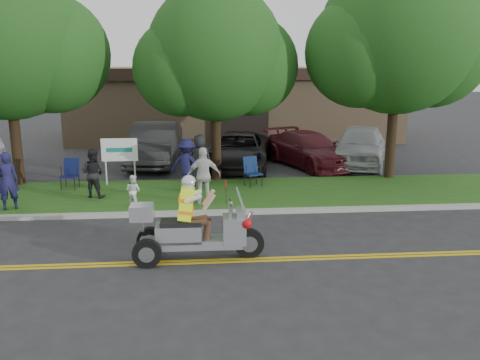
{
  "coord_description": "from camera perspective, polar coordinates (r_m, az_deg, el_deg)",
  "views": [
    {
      "loc": [
        -0.17,
        -11.15,
        4.38
      ],
      "look_at": [
        0.94,
        2.0,
        1.27
      ],
      "focal_mm": 38.0,
      "sensor_mm": 36.0,
      "label": 1
    }
  ],
  "objects": [
    {
      "name": "spectator_chair_a",
      "position": [
        16.98,
        -6.0,
        1.66
      ],
      "size": [
        1.29,
        0.97,
        1.77
      ],
      "primitive_type": "imported",
      "rotation": [
        0.0,
        0.0,
        2.84
      ],
      "color": "#181842",
      "rests_on": "grass_verge"
    },
    {
      "name": "parked_car_mid",
      "position": [
        21.01,
        -0.19,
        3.29
      ],
      "size": [
        3.34,
        5.66,
        1.48
      ],
      "primitive_type": "imported",
      "rotation": [
        0.0,
        0.0,
        -0.17
      ],
      "color": "black",
      "rests_on": "ground"
    },
    {
      "name": "business_sign",
      "position": [
        18.23,
        -13.37,
        3.03
      ],
      "size": [
        1.25,
        0.06,
        1.75
      ],
      "color": "silver",
      "rests_on": "ground"
    },
    {
      "name": "grass_verge",
      "position": [
        16.91,
        -4.08,
        -1.59
      ],
      "size": [
        60.0,
        4.0,
        0.1
      ],
      "primitive_type": "cube",
      "color": "#205316",
      "rests_on": "ground"
    },
    {
      "name": "ground",
      "position": [
        11.98,
        -3.7,
        -8.21
      ],
      "size": [
        120.0,
        120.0,
        0.0
      ],
      "primitive_type": "plane",
      "color": "#28282B",
      "rests_on": "ground"
    },
    {
      "name": "parked_car_left",
      "position": [
        22.17,
        -9.51,
        4.03
      ],
      "size": [
        2.21,
        5.51,
        1.78
      ],
      "primitive_type": "imported",
      "rotation": [
        0.0,
        0.0,
        -0.06
      ],
      "color": "#2E2D30",
      "rests_on": "ground"
    },
    {
      "name": "curb",
      "position": [
        14.84,
        -3.96,
        -3.69
      ],
      "size": [
        60.0,
        0.25,
        0.12
      ],
      "primitive_type": "cube",
      "color": "#A8A89E",
      "rests_on": "ground"
    },
    {
      "name": "centerline_far",
      "position": [
        11.59,
        -3.66,
        -8.94
      ],
      "size": [
        60.0,
        0.1,
        0.01
      ],
      "primitive_type": "cube",
      "color": "gold",
      "rests_on": "ground"
    },
    {
      "name": "spectator_chair_b",
      "position": [
        18.12,
        -4.52,
        2.39
      ],
      "size": [
        0.99,
        0.81,
        1.74
      ],
      "primitive_type": "imported",
      "rotation": [
        0.0,
        0.0,
        2.8
      ],
      "color": "black",
      "rests_on": "grass_verge"
    },
    {
      "name": "trike_scooter",
      "position": [
        11.46,
        -5.45,
        -5.64
      ],
      "size": [
        2.97,
        0.99,
        1.95
      ],
      "rotation": [
        0.0,
        0.0,
        -0.01
      ],
      "color": "black",
      "rests_on": "ground"
    },
    {
      "name": "tree_right",
      "position": [
        19.58,
        17.44,
        14.57
      ],
      "size": [
        6.86,
        5.6,
        8.07
      ],
      "color": "#332114",
      "rests_on": "ground"
    },
    {
      "name": "tree_left",
      "position": [
        19.24,
        -24.56,
        13.5
      ],
      "size": [
        6.62,
        5.4,
        7.78
      ],
      "color": "#332114",
      "rests_on": "ground"
    },
    {
      "name": "child_right",
      "position": [
        15.48,
        -11.91,
        -1.2
      ],
      "size": [
        0.59,
        0.55,
        0.97
      ],
      "primitive_type": "imported",
      "rotation": [
        0.0,
        0.0,
        2.64
      ],
      "color": "white",
      "rests_on": "grass_verge"
    },
    {
      "name": "spectator_adult_mid",
      "position": [
        16.81,
        -16.16,
        0.75
      ],
      "size": [
        0.91,
        0.8,
        1.57
      ],
      "primitive_type": "imported",
      "rotation": [
        0.0,
        0.0,
        2.83
      ],
      "color": "black",
      "rests_on": "grass_verge"
    },
    {
      "name": "parked_car_far_right",
      "position": [
        22.27,
        13.33,
        3.81
      ],
      "size": [
        3.75,
        5.44,
        1.72
      ],
      "primitive_type": "imported",
      "rotation": [
        0.0,
        0.0,
        -0.38
      ],
      "color": "#A8ABB0",
      "rests_on": "ground"
    },
    {
      "name": "tree_mid",
      "position": [
        18.4,
        -2.63,
        13.42
      ],
      "size": [
        5.88,
        4.8,
        7.05
      ],
      "color": "#332114",
      "rests_on": "ground"
    },
    {
      "name": "commercial_building",
      "position": [
        30.3,
        -0.71,
        8.78
      ],
      "size": [
        18.0,
        8.2,
        4.0
      ],
      "color": "#9E7F5B",
      "rests_on": "ground"
    },
    {
      "name": "spectator_adult_left",
      "position": [
        16.27,
        -24.69,
        -0.09
      ],
      "size": [
        0.74,
        0.63,
        1.72
      ],
      "primitive_type": "imported",
      "rotation": [
        0.0,
        0.0,
        3.57
      ],
      "color": "#1B1946",
      "rests_on": "grass_verge"
    },
    {
      "name": "spectator_adult_right",
      "position": [
        15.45,
        -4.08,
        0.5
      ],
      "size": [
        1.05,
        0.51,
        1.74
      ],
      "primitive_type": "imported",
      "rotation": [
        0.0,
        0.0,
        3.22
      ],
      "color": "silver",
      "rests_on": "grass_verge"
    },
    {
      "name": "parked_car_right",
      "position": [
        21.69,
        7.7,
        3.42
      ],
      "size": [
        3.63,
        5.33,
        1.43
      ],
      "primitive_type": "imported",
      "rotation": [
        0.0,
        0.0,
        0.36
      ],
      "color": "#481017",
      "rests_on": "ground"
    },
    {
      "name": "lawn_chair_b",
      "position": [
        17.71,
        1.33,
        1.19
      ],
      "size": [
        0.7,
        0.71,
        1.02
      ],
      "rotation": [
        0.0,
        0.0,
        0.37
      ],
      "color": "black",
      "rests_on": "grass_verge"
    },
    {
      "name": "lawn_chair_a",
      "position": [
        18.31,
        -18.48,
        0.9
      ],
      "size": [
        0.61,
        0.62,
        1.02
      ],
      "rotation": [
        0.0,
        0.0,
        -0.14
      ],
      "color": "black",
      "rests_on": "grass_verge"
    },
    {
      "name": "centerline_near",
      "position": [
        11.44,
        -3.64,
        -9.25
      ],
      "size": [
        60.0,
        0.1,
        0.01
      ],
      "primitive_type": "cube",
      "color": "gold",
      "rests_on": "ground"
    }
  ]
}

